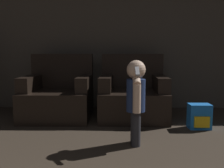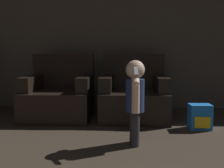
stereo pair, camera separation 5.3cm
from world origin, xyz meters
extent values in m
cube|color=#51493F|center=(0.00, 4.50, 1.30)|extent=(8.40, 0.05, 2.60)
cube|color=black|center=(-0.87, 3.76, 0.20)|extent=(0.92, 0.89, 0.39)
cube|color=black|center=(-0.88, 4.12, 0.64)|extent=(0.91, 0.16, 0.51)
cube|color=black|center=(-1.25, 3.76, 0.49)|extent=(0.16, 0.72, 0.20)
cube|color=black|center=(-0.50, 3.77, 0.49)|extent=(0.16, 0.72, 0.20)
cube|color=black|center=(0.18, 3.76, 0.20)|extent=(0.94, 0.91, 0.39)
cube|color=black|center=(0.19, 4.12, 0.64)|extent=(0.92, 0.19, 0.51)
cube|color=black|center=(-0.20, 3.77, 0.49)|extent=(0.18, 0.73, 0.20)
cube|color=black|center=(0.55, 3.75, 0.49)|extent=(0.18, 0.73, 0.20)
cylinder|color=#28282D|center=(0.13, 2.79, 0.17)|extent=(0.09, 0.09, 0.33)
cylinder|color=#28282D|center=(0.13, 2.69, 0.17)|extent=(0.09, 0.09, 0.33)
cylinder|color=navy|center=(0.13, 2.74, 0.49)|extent=(0.18, 0.18, 0.32)
sphere|color=beige|center=(0.13, 2.74, 0.74)|extent=(0.18, 0.18, 0.18)
cylinder|color=beige|center=(0.13, 2.62, 0.48)|extent=(0.08, 0.08, 0.27)
cylinder|color=beige|center=(0.13, 2.74, 0.68)|extent=(0.08, 0.27, 0.20)
cube|color=#99999E|center=(0.13, 2.62, 0.75)|extent=(0.04, 0.16, 0.10)
cube|color=blue|center=(0.95, 3.29, 0.15)|extent=(0.26, 0.17, 0.30)
cube|color=yellow|center=(0.95, 3.19, 0.10)|extent=(0.18, 0.02, 0.13)
camera|label=1|loc=(-0.06, 0.33, 0.89)|focal=40.00mm
camera|label=2|loc=(-0.01, 0.33, 0.89)|focal=40.00mm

